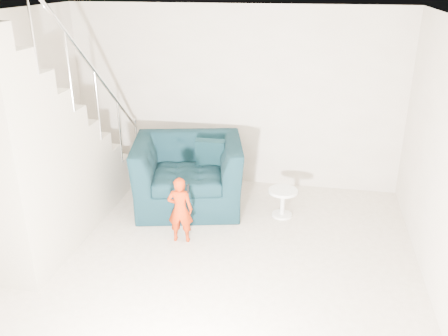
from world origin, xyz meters
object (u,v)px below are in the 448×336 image
(toddler, at_px, (180,210))
(staircase, at_px, (36,168))
(side_table, at_px, (283,198))
(armchair, at_px, (188,174))

(toddler, bearing_deg, staircase, 2.84)
(side_table, relative_size, staircase, 0.11)
(armchair, relative_size, staircase, 0.41)
(toddler, height_order, staircase, staircase)
(side_table, bearing_deg, staircase, -158.37)
(armchair, height_order, side_table, armchair)
(armchair, distance_m, side_table, 1.36)
(staircase, bearing_deg, toddler, 8.43)
(side_table, distance_m, staircase, 3.16)
(staircase, bearing_deg, side_table, 21.63)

